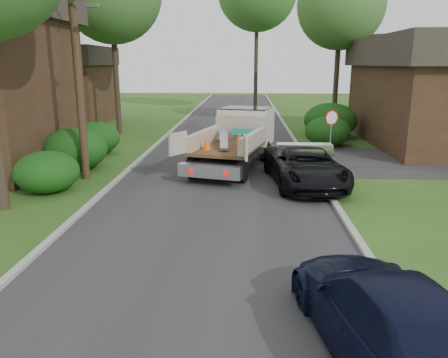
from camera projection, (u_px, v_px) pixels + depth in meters
name	position (u px, v px, depth m)	size (l,w,h in m)	color
ground	(209.00, 223.00, 13.01)	(120.00, 120.00, 0.00)	#2A4E16
road	(225.00, 155.00, 22.67)	(8.00, 90.00, 0.02)	#28282B
curb_left	(146.00, 153.00, 22.84)	(0.20, 90.00, 0.12)	#9E9E99
curb_right	(304.00, 155.00, 22.46)	(0.20, 90.00, 0.12)	#9E9E99
stop_sign	(331.00, 124.00, 21.00)	(0.71, 0.32, 2.48)	slate
utility_pole	(76.00, 48.00, 16.75)	(2.42, 1.25, 10.00)	#382619
house_left_far	(60.00, 84.00, 34.11)	(7.56, 7.56, 6.00)	#352416
hedge_left_a	(47.00, 172.00, 16.00)	(2.34, 2.34, 1.53)	#15450F
hedge_left_b	(75.00, 149.00, 19.35)	(2.86, 2.86, 1.87)	#15450F
hedge_left_c	(95.00, 138.00, 22.77)	(2.60, 2.60, 1.70)	#15450F
hedge_right_a	(328.00, 131.00, 25.08)	(2.60, 2.60, 1.70)	#15450F
hedge_right_b	(330.00, 120.00, 27.88)	(3.38, 3.38, 2.21)	#15450F
tree_right_far	(341.00, 5.00, 29.81)	(6.00, 6.00, 11.50)	#2D2119
flatbed_truck	(239.00, 135.00, 20.41)	(4.41, 7.18, 2.54)	black
black_pickup	(305.00, 166.00, 17.00)	(2.53, 5.48, 1.52)	black
navy_suv	(389.00, 317.00, 6.87)	(2.06, 5.07, 1.47)	black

